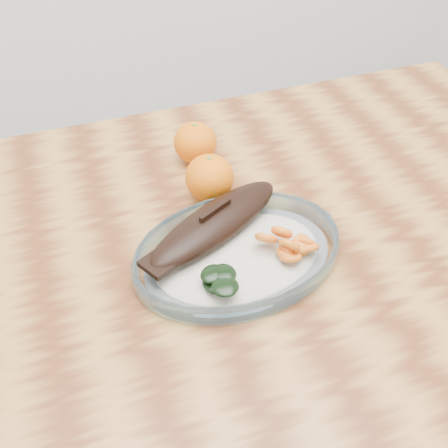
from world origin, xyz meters
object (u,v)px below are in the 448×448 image
at_px(dining_table, 254,279).
at_px(orange_left, 210,178).
at_px(plated_meal, 237,250).
at_px(orange_right, 195,143).

xyz_separation_m(dining_table, orange_left, (-0.04, 0.11, 0.14)).
bearing_deg(orange_left, plated_meal, -93.35).
bearing_deg(orange_left, orange_right, 85.27).
distance_m(plated_meal, orange_right, 0.25).
bearing_deg(dining_table, orange_left, 109.00).
bearing_deg(orange_right, dining_table, -82.16).
height_order(orange_left, orange_right, orange_left).
xyz_separation_m(plated_meal, orange_right, (0.02, 0.25, 0.02)).
bearing_deg(plated_meal, dining_table, 33.66).
bearing_deg(plated_meal, orange_right, 80.20).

